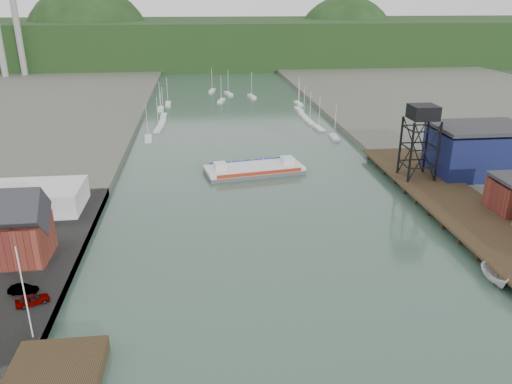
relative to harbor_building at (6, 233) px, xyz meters
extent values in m
cube|color=slate|center=(2.00, -10.00, -5.29)|extent=(16.00, 80.00, 1.60)
cube|color=black|center=(79.00, 15.00, -4.19)|extent=(14.00, 70.00, 0.50)
cylinder|color=black|center=(73.00, 15.00, -5.29)|extent=(0.60, 0.60, 2.20)
cylinder|color=black|center=(85.00, 15.00, -5.29)|extent=(0.60, 0.60, 2.20)
cube|color=#531B17|center=(0.00, 0.00, -1.24)|extent=(12.00, 8.00, 6.50)
cube|color=#2D2D33|center=(0.00, 0.00, 3.21)|extent=(12.20, 8.20, 2.40)
cube|color=silver|center=(-2.00, 20.00, -2.24)|extent=(18.00, 12.00, 4.50)
cylinder|color=silver|center=(9.00, -20.00, 1.51)|extent=(0.16, 0.16, 12.00)
cylinder|color=black|center=(74.00, 25.00, 2.56)|extent=(0.50, 0.50, 13.00)
cylinder|color=black|center=(80.00, 25.00, 2.56)|extent=(0.50, 0.50, 13.00)
cylinder|color=black|center=(74.00, 31.00, 2.56)|extent=(0.50, 0.50, 13.00)
cylinder|color=black|center=(80.00, 31.00, 2.56)|extent=(0.50, 0.50, 13.00)
cube|color=black|center=(77.00, 28.00, 10.56)|extent=(5.50, 5.50, 3.00)
cube|color=#0C1737|center=(92.00, 30.00, 0.51)|extent=(20.00, 14.00, 10.00)
cube|color=#2D2D33|center=(92.00, 30.00, 6.41)|extent=(20.50, 14.50, 0.80)
cube|color=silver|center=(14.46, 73.89, -5.74)|extent=(2.67, 7.65, 0.90)
cube|color=silver|center=(16.72, 85.30, -5.74)|extent=(2.81, 7.67, 0.90)
cube|color=silver|center=(17.29, 94.17, -5.74)|extent=(2.35, 7.59, 0.90)
cube|color=silver|center=(17.19, 104.09, -5.74)|extent=(2.01, 7.50, 0.90)
cube|color=silver|center=(15.36, 116.33, -5.74)|extent=(2.00, 7.50, 0.90)
cube|color=silver|center=(17.68, 126.17, -5.74)|extent=(2.16, 7.54, 0.90)
cube|color=silver|center=(69.56, 69.03, -5.74)|extent=(2.53, 7.62, 0.90)
cube|color=silver|center=(67.46, 80.51, -5.74)|extent=(2.76, 7.67, 0.90)
cube|color=silver|center=(66.46, 89.29, -5.74)|extent=(2.22, 7.56, 0.90)
cube|color=silver|center=(66.27, 98.28, -5.74)|extent=(2.18, 7.54, 0.90)
cube|color=silver|center=(66.67, 109.38, -5.74)|extent=(2.46, 7.61, 0.90)
cube|color=silver|center=(68.78, 120.99, -5.74)|extent=(2.48, 7.61, 0.90)
cube|color=silver|center=(38.84, 130.00, -5.74)|extent=(3.78, 7.76, 0.90)
cube|color=silver|center=(52.04, 138.00, -5.74)|extent=(3.31, 7.74, 0.90)
cube|color=silver|center=(42.66, 146.00, -5.74)|extent=(3.76, 7.76, 0.90)
cube|color=silver|center=(35.89, 154.00, -5.74)|extent=(3.40, 7.74, 0.90)
cylinder|color=gray|center=(-60.00, 205.00, 23.91)|extent=(3.20, 3.20, 60.00)
cube|color=black|center=(42.00, 270.00, 5.91)|extent=(500.00, 120.00, 28.00)
sphere|color=black|center=(-38.00, 270.00, 1.91)|extent=(80.00, 80.00, 80.00)
sphere|color=black|center=(132.00, 280.00, -0.09)|extent=(70.00, 70.00, 70.00)
cube|color=#525255|center=(42.34, 40.70, -5.62)|extent=(24.34, 13.08, 0.92)
cube|color=silver|center=(42.34, 40.70, -4.79)|extent=(24.34, 13.08, 0.74)
cube|color=#AA2A13|center=(43.14, 36.11, -4.61)|extent=(20.04, 3.64, 0.83)
cube|color=#152A96|center=(41.54, 45.30, -4.61)|extent=(20.04, 3.64, 0.83)
cube|color=silver|center=(34.15, 39.27, -3.68)|extent=(3.21, 3.21, 1.85)
cube|color=silver|center=(50.53, 42.14, -3.68)|extent=(3.21, 3.21, 1.85)
imported|color=silver|center=(71.88, -12.61, -4.91)|extent=(2.34, 6.11, 2.35)
imported|color=#999999|center=(7.02, -12.98, -3.77)|extent=(4.53, 3.20, 1.43)
imported|color=#999999|center=(4.96, -10.14, -3.86)|extent=(3.94, 1.73, 1.26)
camera|label=1|loc=(29.87, -71.79, 33.18)|focal=35.00mm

